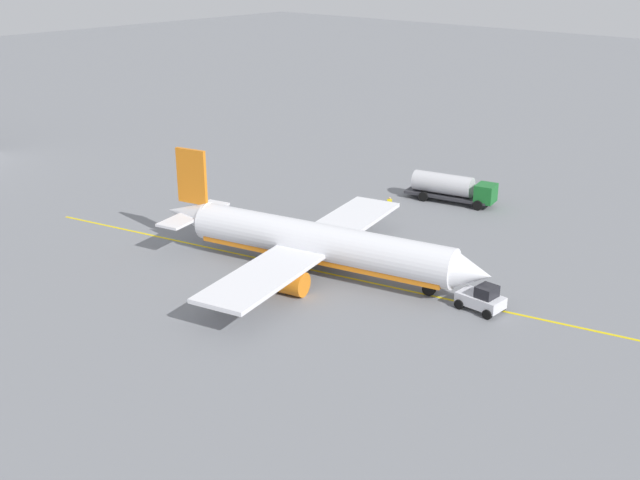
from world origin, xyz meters
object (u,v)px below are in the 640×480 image
object	(u,v)px
fuel_tanker	(452,187)
safety_cone_wingtip	(467,263)
safety_cone_nose	(485,288)
airplane	(315,244)
refueling_worker	(389,205)
pushback_tug	(482,299)

from	to	relation	value
fuel_tanker	safety_cone_wingtip	size ratio (longest dim) A/B	16.31
safety_cone_nose	safety_cone_wingtip	world-z (taller)	safety_cone_nose
safety_cone_nose	safety_cone_wingtip	bearing A→B (deg)	137.50
airplane	safety_cone_nose	bearing A→B (deg)	24.14
airplane	safety_cone_wingtip	bearing A→B (deg)	45.76
refueling_worker	airplane	bearing A→B (deg)	-74.55
safety_cone_nose	fuel_tanker	bearing A→B (deg)	129.43
airplane	fuel_tanker	xyz separation A→B (m)	(-1.73, 24.68, -0.83)
fuel_tanker	safety_cone_nose	bearing A→B (deg)	-50.57
airplane	refueling_worker	world-z (taller)	airplane
airplane	pushback_tug	distance (m)	15.51
pushback_tug	safety_cone_nose	xyz separation A→B (m)	(-1.61, 3.27, -0.66)
fuel_tanker	safety_cone_nose	xyz separation A→B (m)	(15.29, -18.60, -1.38)
airplane	safety_cone_nose	world-z (taller)	airplane
airplane	fuel_tanker	distance (m)	24.75
airplane	pushback_tug	xyz separation A→B (m)	(15.18, 2.81, -1.54)
pushback_tug	refueling_worker	world-z (taller)	pushback_tug
refueling_worker	safety_cone_wingtip	world-z (taller)	refueling_worker
fuel_tanker	refueling_worker	xyz separation A→B (m)	(-3.06, -7.38, -0.90)
fuel_tanker	refueling_worker	world-z (taller)	fuel_tanker
pushback_tug	refueling_worker	size ratio (longest dim) A/B	2.15
refueling_worker	safety_cone_wingtip	distance (m)	16.17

